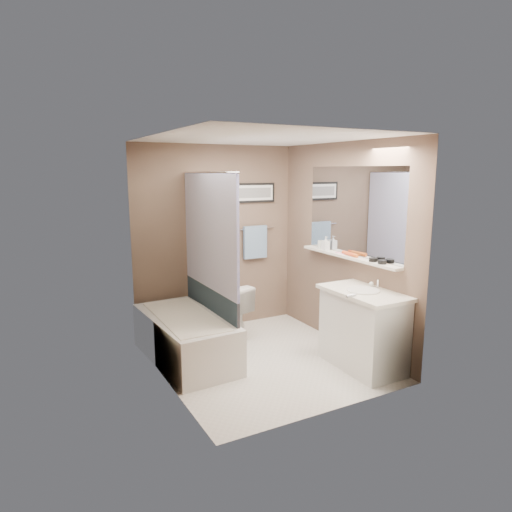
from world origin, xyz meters
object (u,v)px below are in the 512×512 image
bathtub (185,338)px  hair_brush_back (348,254)px  toilet (226,311)px  soap_bottle (326,243)px  candle_bowl_near (382,262)px  vanity (363,331)px  hair_brush_front (351,254)px  candle_bowl_far (373,260)px  glass_jar (321,245)px

bathtub → hair_brush_back: 2.07m
toilet → soap_bottle: bearing=135.4°
bathtub → soap_bottle: (1.79, -0.14, 0.95)m
candle_bowl_near → toilet: bearing=125.6°
toilet → vanity: vanity is taller
vanity → hair_brush_front: 0.88m
bathtub → candle_bowl_far: (1.79, -0.98, 0.89)m
candle_bowl_near → soap_bottle: soap_bottle is taller
vanity → candle_bowl_far: 0.76m
hair_brush_back → soap_bottle: size_ratio=1.33×
candle_bowl_near → hair_brush_back: hair_brush_back is taller
toilet → vanity: bearing=103.8°
hair_brush_front → glass_jar: size_ratio=2.20×
bathtub → toilet: (0.69, 0.42, 0.09)m
vanity → toilet: bearing=122.9°
candle_bowl_near → hair_brush_front: (0.00, 0.49, 0.00)m
hair_brush_back → candle_bowl_near: bearing=-90.0°
candle_bowl_near → candle_bowl_far: same height
candle_bowl_far → hair_brush_back: (0.00, 0.41, 0.00)m
candle_bowl_near → bathtub: bearing=148.1°
vanity → hair_brush_back: size_ratio=4.09×
toilet → hair_brush_front: (1.10, -1.04, 0.79)m
candle_bowl_far → hair_brush_back: 0.41m
toilet → hair_brush_back: (1.10, -0.99, 0.79)m
candle_bowl_near → glass_jar: size_ratio=0.90×
candle_bowl_far → hair_brush_front: bearing=90.0°
candle_bowl_near → vanity: bearing=168.3°
hair_brush_front → hair_brush_back: bearing=90.0°
vanity → glass_jar: bearing=81.3°
hair_brush_front → soap_bottle: 0.49m
bathtub → hair_brush_front: bearing=-22.5°
hair_brush_front → glass_jar: glass_jar is taller
hair_brush_back → toilet: bearing=138.0°
candle_bowl_far → glass_jar: 0.93m
candle_bowl_far → candle_bowl_near: bearing=-90.0°
hair_brush_back → glass_jar: bearing=90.0°
toilet → candle_bowl_near: (1.10, -1.53, 0.79)m
candle_bowl_near → candle_bowl_far: 0.14m
hair_brush_front → soap_bottle: size_ratio=1.33×
bathtub → soap_bottle: 2.03m
toilet → candle_bowl_far: candle_bowl_far is taller
toilet → hair_brush_front: hair_brush_front is taller
bathtub → hair_brush_front: size_ratio=6.82×
vanity → soap_bottle: 1.24m
soap_bottle → candle_bowl_far: bearing=-90.0°
candle_bowl_far → bathtub: bearing=151.3°
vanity → hair_brush_front: bearing=69.1°
hair_brush_back → bathtub: bearing=162.3°
toilet → candle_bowl_near: bearing=108.0°
hair_brush_front → glass_jar: bearing=90.0°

